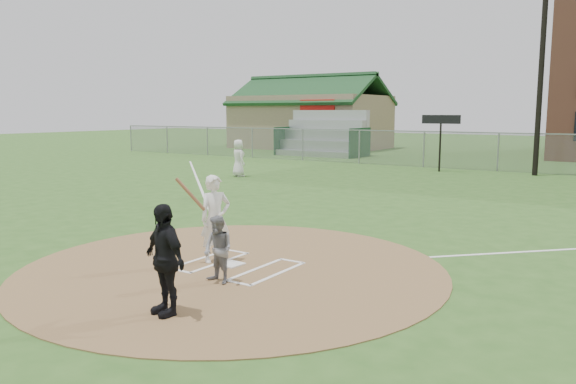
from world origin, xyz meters
The scene contains 14 objects.
ground centered at (0.00, 0.00, 0.00)m, with size 140.00×140.00×0.00m, color #2F591E.
dirt_circle centered at (0.00, 0.00, 0.01)m, with size 8.40×8.40×0.02m, color olive.
home_plate centered at (-0.16, 0.14, 0.03)m, with size 0.43×0.43×0.03m, color white.
foul_line_third centered at (-9.00, 9.00, 0.01)m, with size 0.10×24.00×0.01m, color white.
catcher centered at (0.41, -0.92, 0.63)m, with size 0.60×0.47×1.23m, color gray.
umpire centered at (0.75, -2.57, 0.88)m, with size 1.00×0.42×1.71m, color black.
ondeck_player centered at (-9.86, 12.70, 0.88)m, with size 0.86×0.56×1.77m, color silver.
batters_boxes centered at (0.00, 0.15, 0.03)m, with size 2.08×1.88×0.01m.
batter_at_plate centered at (-0.60, 0.18, 0.92)m, with size 0.89×1.01×1.80m.
outfield_fence centered at (0.00, 22.00, 1.02)m, with size 56.08×0.08×2.03m.
bleachers centered at (-13.00, 26.20, 1.59)m, with size 6.08×3.20×3.20m.
clubhouse centered at (-18.00, 32.99, 2.39)m, with size 12.20×8.71×6.23m.
light_pole centered at (2.00, 21.00, 6.61)m, with size 1.20×0.30×12.22m.
scoreboard_sign centered at (-2.50, 20.20, 2.39)m, with size 2.00×0.10×2.93m.
Camera 1 is at (6.85, -8.45, 3.09)m, focal length 35.00 mm.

